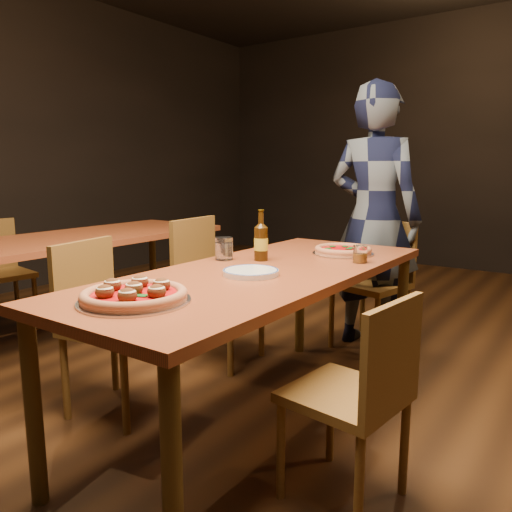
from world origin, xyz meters
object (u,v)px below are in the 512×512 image
Objects in this scene: pizza_meatball at (134,294)px; amber_glass at (360,254)px; chair_main_nw at (117,325)px; diner at (374,218)px; chair_main_e at (345,393)px; chair_main_sw at (221,288)px; table_left at (86,245)px; table_main at (262,285)px; water_glass at (224,249)px; plate_stack at (251,272)px; chair_nbr_left at (0,274)px; pizza_margherita at (343,250)px; chair_end at (370,284)px; beer_bottle at (261,243)px.

pizza_meatball is 4.53× the size of amber_glass.
chair_main_nw is 1.81m from diner.
chair_main_e is 0.83m from pizza_meatball.
pizza_meatball is at bearing -158.58° from chair_main_sw.
amber_glass is (1.99, 0.11, 0.11)m from table_left.
table_left is 2.47× the size of chair_main_e.
water_glass is (-0.30, 0.10, 0.13)m from table_main.
plate_stack is (0.69, -0.64, 0.29)m from chair_main_sw.
table_left is 2.33m from chair_main_e.
chair_main_e is 9.48× the size of amber_glass.
chair_nbr_left is at bearing 99.94° from chair_main_sw.
pizza_margherita is at bearing -52.22° from chair_main_nw.
chair_nbr_left reaches higher than pizza_meatball.
table_main is 6.16× the size of pizza_margherita.
pizza_margherita is at bearing 49.92° from water_glass.
pizza_margherita is at bearing -69.02° from chair_end.
chair_main_nw is 1.77m from chair_nbr_left.
chair_nbr_left is 10.07× the size of amber_glass.
chair_nbr_left is (-2.41, -1.22, -0.02)m from chair_end.
diner reaches higher than chair_main_nw.
pizza_margherita is (0.16, 1.31, -0.01)m from pizza_meatball.
chair_main_sw is 1.16× the size of chair_main_e.
table_main is 2.32× the size of chair_nbr_left.
diner is at bearing 90.33° from table_main.
table_left is at bearing 148.50° from pizza_meatball.
beer_bottle is at bearing -121.90° from pizza_margherita.
diner is at bearing 31.35° from table_left.
pizza_meatball is 2.05m from diner.
table_left is at bearing 171.78° from water_glass.
chair_main_e is 1.76m from diner.
water_glass is at bearing -144.25° from chair_main_sw.
chair_end is at bearing -47.83° from chair_main_sw.
plate_stack is (0.07, 0.59, -0.01)m from pizza_meatball.
table_main is 1.28m from chair_end.
table_left is 1.99m from diner.
table_main is 2.13× the size of chair_main_sw.
chair_end is 0.44m from diner.
chair_nbr_left is 3.57× the size of plate_stack.
chair_main_e is at bearing -99.88° from chair_main_nw.
chair_main_nw is 10.42× the size of amber_glass.
chair_main_nw is 0.51× the size of diner.
chair_main_nw reaches higher than pizza_meatball.
table_main is at bearing 93.48° from diner.
water_glass is at bearing -93.00° from chair_end.
chair_main_nw is 0.82m from chair_main_sw.
chair_nbr_left reaches higher than chair_main_e.
chair_main_nw is at bearing -143.30° from amber_glass.
chair_end is 7.93× the size of water_glass.
pizza_meatball is (2.35, -0.76, 0.35)m from chair_nbr_left.
table_left is at bearing -138.60° from chair_end.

